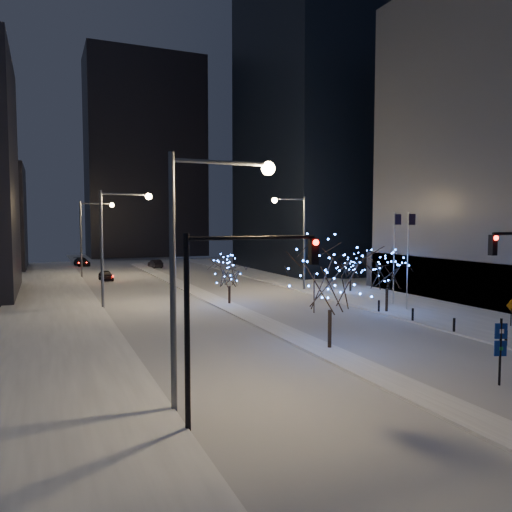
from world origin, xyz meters
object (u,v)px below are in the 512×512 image
street_lamp_w_far (89,228)px  holiday_tree_median_far (229,272)px  car_near (106,276)px  traffic_signal_west (229,295)px  street_lamp_east (297,230)px  car_mid (155,264)px  street_lamp_w_near (199,245)px  street_lamp_w_mid (114,232)px  holiday_tree_plaza_far (351,265)px  car_far (82,262)px  wayfinding_sign (501,345)px  holiday_tree_plaza_near (387,271)px  holiday_tree_median_near (330,277)px

street_lamp_w_far → holiday_tree_median_far: size_ratio=2.32×
car_near → street_lamp_w_far: bearing=106.2°
street_lamp_w_far → traffic_signal_west: (0.50, -52.00, -1.74)m
street_lamp_east → car_mid: bearing=104.6°
street_lamp_w_far → holiday_tree_median_far: 29.30m
street_lamp_w_near → car_near: size_ratio=2.68×
street_lamp_w_mid → car_near: size_ratio=2.68×
street_lamp_east → holiday_tree_plaza_far: street_lamp_east is taller
car_far → holiday_tree_plaza_far: bearing=-71.2°
street_lamp_w_mid → wayfinding_sign: bearing=-64.6°
holiday_tree_plaza_near → wayfinding_sign: 17.86m
car_near → wayfinding_sign: (11.68, -48.32, 1.24)m
street_lamp_w_mid → car_mid: bearing=73.1°
holiday_tree_median_far → car_mid: bearing=88.1°
street_lamp_east → car_far: size_ratio=2.16×
street_lamp_w_far → holiday_tree_median_near: bearing=-78.0°
holiday_tree_median_far → street_lamp_east: bearing=29.9°
street_lamp_w_far → holiday_tree_median_far: street_lamp_w_far is taller
traffic_signal_west → car_near: traffic_signal_west is taller
street_lamp_w_near → car_mid: 61.34m
street_lamp_w_mid → car_mid: 37.17m
car_far → street_lamp_w_mid: bearing=-99.9°
holiday_tree_median_near → wayfinding_sign: size_ratio=2.06×
street_lamp_w_near → wayfinding_sign: size_ratio=3.27×
car_mid → holiday_tree_median_near: size_ratio=0.62×
holiday_tree_plaza_far → traffic_signal_west: bearing=-130.8°
car_near → car_mid: (9.20, 14.51, 0.01)m
street_lamp_w_far → holiday_tree_median_near: size_ratio=1.58×
street_lamp_w_near → car_mid: (10.68, 60.12, -5.85)m
holiday_tree_median_near → street_lamp_w_mid: bearing=116.1°
car_mid → holiday_tree_plaza_near: bearing=95.0°
street_lamp_w_mid → street_lamp_w_near: bearing=-90.0°
car_far → holiday_tree_plaza_near: size_ratio=0.93×
holiday_tree_median_near → holiday_tree_plaza_far: (14.25, 19.15, -1.39)m
holiday_tree_median_far → car_near: bearing=109.0°
street_lamp_east → holiday_tree_median_near: (-9.58, -22.30, -2.25)m
traffic_signal_west → holiday_tree_plaza_near: traffic_signal_west is taller
street_lamp_w_near → car_far: (0.18, 68.35, -5.83)m
holiday_tree_median_far → wayfinding_sign: (3.73, -25.21, -1.06)m
street_lamp_east → holiday_tree_median_near: size_ratio=1.58×
traffic_signal_west → holiday_tree_plaza_far: traffic_signal_west is taller
street_lamp_w_far → car_mid: bearing=43.4°
traffic_signal_west → car_near: 47.80m
traffic_signal_west → holiday_tree_plaza_far: (23.19, 26.85, -1.95)m
car_near → holiday_tree_median_near: size_ratio=0.59×
street_lamp_east → car_far: bearing=115.0°
street_lamp_w_near → traffic_signal_west: 2.70m
street_lamp_w_far → car_far: street_lamp_w_far is taller
car_far → holiday_tree_median_near: (9.25, -62.65, 3.53)m
street_lamp_w_far → holiday_tree_median_far: (9.44, -27.51, -3.56)m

